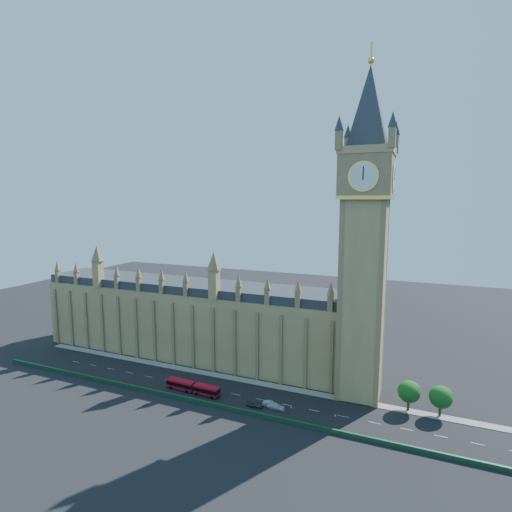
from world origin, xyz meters
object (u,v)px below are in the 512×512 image
at_px(car_white, 276,407).
at_px(car_grey, 254,404).
at_px(car_silver, 271,404).
at_px(red_bus, 193,387).

bearing_deg(car_white, car_grey, 102.95).
xyz_separation_m(car_grey, car_white, (6.05, 1.14, -0.05)).
relative_size(car_grey, car_white, 0.90).
distance_m(car_silver, car_white, 2.12).
distance_m(car_grey, car_silver, 4.55).
height_order(car_grey, car_silver, car_grey).
relative_size(car_grey, car_silver, 1.03).
bearing_deg(car_silver, red_bus, 89.17).
bearing_deg(red_bus, car_grey, 0.12).
bearing_deg(car_grey, car_white, -78.78).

